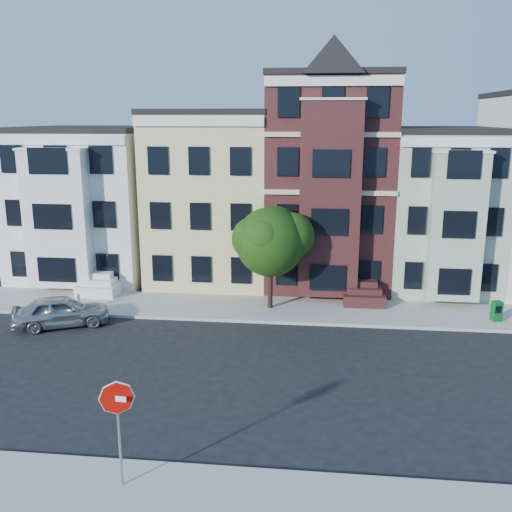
# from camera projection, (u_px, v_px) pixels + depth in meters

# --- Properties ---
(ground) EXTENTS (120.00, 120.00, 0.00)m
(ground) POSITION_uv_depth(u_px,v_px,m) (329.00, 382.00, 21.85)
(ground) COLOR black
(far_sidewalk) EXTENTS (60.00, 4.00, 0.15)m
(far_sidewalk) POSITION_uv_depth(u_px,v_px,m) (327.00, 311.00, 29.56)
(far_sidewalk) COLOR #9E9B93
(far_sidewalk) RESTS_ON ground
(house_white) EXTENTS (8.00, 9.00, 9.00)m
(house_white) POSITION_uv_depth(u_px,v_px,m) (92.00, 203.00, 36.39)
(house_white) COLOR white
(house_white) RESTS_ON ground
(house_yellow) EXTENTS (7.00, 9.00, 10.00)m
(house_yellow) POSITION_uv_depth(u_px,v_px,m) (215.00, 198.00, 35.41)
(house_yellow) COLOR #D4C787
(house_yellow) RESTS_ON ground
(house_brown) EXTENTS (7.00, 9.00, 12.00)m
(house_brown) POSITION_uv_depth(u_px,v_px,m) (329.00, 183.00, 34.42)
(house_brown) COLOR #3A1818
(house_brown) RESTS_ON ground
(house_green) EXTENTS (6.00, 9.00, 9.00)m
(house_green) POSITION_uv_depth(u_px,v_px,m) (437.00, 209.00, 34.08)
(house_green) COLOR #A3B096
(house_green) RESTS_ON ground
(street_tree) EXTENTS (6.79, 6.79, 6.56)m
(street_tree) POSITION_uv_depth(u_px,v_px,m) (270.00, 246.00, 29.14)
(street_tree) COLOR #214910
(street_tree) RESTS_ON far_sidewalk
(parked_car) EXTENTS (4.81, 3.46, 1.52)m
(parked_car) POSITION_uv_depth(u_px,v_px,m) (61.00, 311.00, 27.50)
(parked_car) COLOR #A1A4A8
(parked_car) RESTS_ON ground
(newspaper_box) EXTENTS (0.54, 0.51, 0.99)m
(newspaper_box) POSITION_uv_depth(u_px,v_px,m) (497.00, 311.00, 27.85)
(newspaper_box) COLOR #0B581F
(newspaper_box) RESTS_ON far_sidewalk
(fire_hydrant) EXTENTS (0.34, 0.34, 0.74)m
(fire_hydrant) POSITION_uv_depth(u_px,v_px,m) (78.00, 303.00, 29.39)
(fire_hydrant) COLOR silver
(fire_hydrant) RESTS_ON far_sidewalk
(stop_sign) EXTENTS (0.96, 0.20, 3.46)m
(stop_sign) POSITION_uv_depth(u_px,v_px,m) (119.00, 427.00, 15.10)
(stop_sign) COLOR #C00B05
(stop_sign) RESTS_ON near_sidewalk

